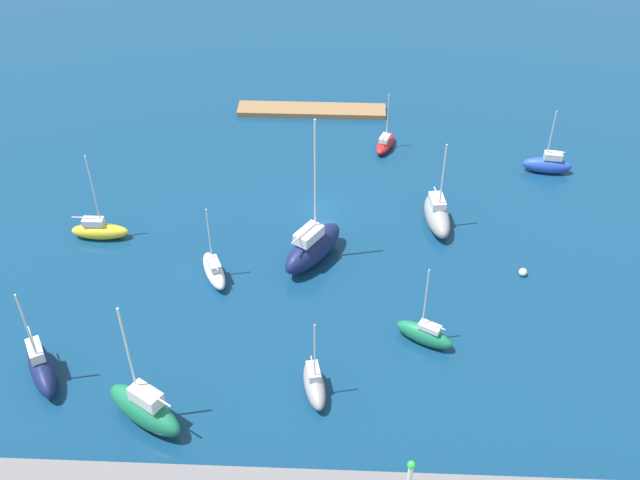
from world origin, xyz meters
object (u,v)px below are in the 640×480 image
object	(u,v)px
sailboat_yellow_by_breakwater	(99,230)
sailboat_gray_far_south	(314,384)
pier_dock	(312,110)
sailboat_white_center_basin	(214,270)
sailboat_green_along_channel	(424,334)
sailboat_gray_west_end	(437,215)
mooring_buoy_white	(523,272)
sailboat_navy_outer_mooring	(313,247)
sailboat_green_far_north	(145,409)
sailboat_blue_east_end	(548,164)
sailboat_navy_lone_north	(41,367)
harbor_beacon	(410,476)
sailboat_red_off_beacon	(385,143)

from	to	relation	value
sailboat_yellow_by_breakwater	sailboat_gray_far_south	world-z (taller)	sailboat_yellow_by_breakwater
pier_dock	sailboat_white_center_basin	bearing A→B (deg)	76.31
sailboat_green_along_channel	sailboat_gray_west_end	xyz separation A→B (m)	(-2.24, -15.92, 0.32)
sailboat_gray_west_end	mooring_buoy_white	xyz separation A→B (m)	(-7.47, 7.14, -0.92)
sailboat_navy_outer_mooring	sailboat_green_far_north	size ratio (longest dim) A/B	1.28
sailboat_blue_east_end	sailboat_gray_far_south	xyz separation A→B (m)	(24.02, 31.62, 0.01)
sailboat_navy_outer_mooring	sailboat_green_far_north	distance (m)	22.36
sailboat_navy_lone_north	mooring_buoy_white	distance (m)	42.72
sailboat_gray_west_end	sailboat_navy_lone_north	world-z (taller)	sailboat_gray_west_end
harbor_beacon	sailboat_gray_west_end	bearing A→B (deg)	-98.04
sailboat_navy_outer_mooring	sailboat_green_far_north	xyz separation A→B (m)	(11.63, 19.09, -0.11)
sailboat_navy_outer_mooring	sailboat_gray_west_end	size ratio (longest dim) A/B	1.56
sailboat_gray_far_south	sailboat_red_off_beacon	bearing A→B (deg)	157.10
harbor_beacon	sailboat_yellow_by_breakwater	bearing A→B (deg)	-44.11
sailboat_white_center_basin	sailboat_yellow_by_breakwater	bearing A→B (deg)	42.15
sailboat_gray_west_end	sailboat_yellow_by_breakwater	bearing A→B (deg)	-91.98
harbor_beacon	sailboat_gray_far_south	size ratio (longest dim) A/B	0.47
sailboat_blue_east_end	sailboat_gray_far_south	size ratio (longest dim) A/B	0.96
sailboat_yellow_by_breakwater	sailboat_navy_lone_north	world-z (taller)	sailboat_yellow_by_breakwater
pier_dock	sailboat_red_off_beacon	xyz separation A→B (m)	(-8.83, 7.79, 0.43)
harbor_beacon	sailboat_green_far_north	distance (m)	20.35
sailboat_white_center_basin	sailboat_navy_lone_north	world-z (taller)	sailboat_navy_lone_north
sailboat_white_center_basin	mooring_buoy_white	xyz separation A→B (m)	(-28.47, -1.60, -0.60)
sailboat_white_center_basin	sailboat_navy_lone_north	xyz separation A→B (m)	(11.86, 12.42, 0.38)
sailboat_red_off_beacon	sailboat_blue_east_end	distance (m)	18.04
sailboat_green_along_channel	mooring_buoy_white	world-z (taller)	sailboat_green_along_channel
pier_dock	sailboat_yellow_by_breakwater	bearing A→B (deg)	52.18
sailboat_yellow_by_breakwater	mooring_buoy_white	distance (m)	40.72
sailboat_blue_east_end	sailboat_white_center_basin	distance (m)	38.67
sailboat_gray_west_end	sailboat_gray_far_south	world-z (taller)	sailboat_gray_west_end
sailboat_gray_west_end	sailboat_white_center_basin	world-z (taller)	sailboat_gray_west_end
sailboat_gray_west_end	sailboat_yellow_by_breakwater	size ratio (longest dim) A/B	1.01
pier_dock	harbor_beacon	world-z (taller)	harbor_beacon
sailboat_red_off_beacon	sailboat_white_center_basin	world-z (taller)	sailboat_white_center_basin
sailboat_gray_west_end	sailboat_blue_east_end	distance (m)	16.26
sailboat_navy_outer_mooring	sailboat_green_along_channel	xyz separation A→B (m)	(-9.84, 10.01, -0.75)
sailboat_white_center_basin	mooring_buoy_white	bearing A→B (deg)	-110.67
sailboat_yellow_by_breakwater	sailboat_blue_east_end	bearing A→B (deg)	15.91
sailboat_green_along_channel	sailboat_gray_far_south	xyz separation A→B (m)	(8.94, 5.73, 0.04)
sailboat_yellow_by_breakwater	sailboat_green_far_north	world-z (taller)	sailboat_green_far_north
sailboat_blue_east_end	sailboat_white_center_basin	bearing A→B (deg)	34.92
sailboat_blue_east_end	sailboat_navy_lone_north	bearing A→B (deg)	40.24
harbor_beacon	sailboat_navy_lone_north	size ratio (longest dim) A/B	0.39
sailboat_blue_east_end	sailboat_navy_lone_north	world-z (taller)	sailboat_navy_lone_north
sailboat_yellow_by_breakwater	sailboat_green_far_north	xyz separation A→B (m)	(-9.37, 21.64, 0.64)
mooring_buoy_white	sailboat_red_off_beacon	bearing A→B (deg)	-59.92
pier_dock	sailboat_white_center_basin	size ratio (longest dim) A/B	2.32
sailboat_red_off_beacon	sailboat_yellow_by_breakwater	xyz separation A→B (m)	(28.32, 17.32, 0.22)
sailboat_gray_west_end	harbor_beacon	bearing A→B (deg)	-15.82
sailboat_white_center_basin	sailboat_green_far_north	xyz separation A→B (m)	(2.70, 16.27, 0.62)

